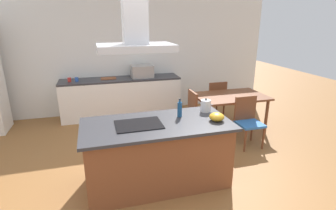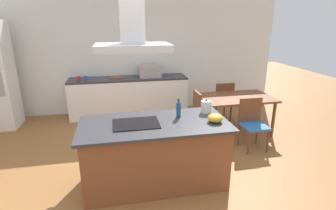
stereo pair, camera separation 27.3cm
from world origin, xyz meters
The scene contains 17 objects.
ground centered at (0.00, 1.50, 0.00)m, with size 16.00×16.00×0.00m, color #936033.
wall_back centered at (0.00, 3.25, 1.35)m, with size 7.20×0.10×2.70m, color white.
kitchen_island centered at (0.00, 0.00, 0.45)m, with size 1.98×0.97×0.90m.
cooktop centered at (-0.24, 0.00, 0.91)m, with size 0.60×0.44×0.01m, color black.
tea_kettle centered at (0.80, 0.25, 0.99)m, with size 0.20×0.15×0.20m.
olive_oil_bottle centered at (0.36, 0.14, 1.01)m, with size 0.06×0.06×0.26m.
mixing_bowl centered at (0.80, -0.14, 0.96)m, with size 0.20×0.20×0.11m, color gold.
back_counter centered at (-0.17, 2.88, 0.45)m, with size 2.73×0.62×0.90m.
countertop_microwave centered at (0.34, 2.88, 1.04)m, with size 0.50×0.38×0.28m, color #9E9993.
coffee_mug_red centered at (-1.28, 2.84, 0.95)m, with size 0.08×0.08×0.09m, color red.
coffee_mug_blue centered at (-1.13, 2.84, 0.95)m, with size 0.08×0.08×0.09m, color #2D56B2.
cutting_board centered at (-0.44, 2.93, 0.91)m, with size 0.34×0.24×0.02m, color brown.
dining_table centered at (1.85, 1.38, 0.67)m, with size 1.40×0.90×0.75m.
chair_facing_island centered at (1.85, 0.72, 0.51)m, with size 0.42×0.42×0.89m.
chair_at_left_end centered at (0.93, 1.38, 0.51)m, with size 0.42×0.42×0.89m.
chair_facing_back_wall centered at (1.85, 2.05, 0.51)m, with size 0.42×0.42×0.89m.
range_hood centered at (-0.24, 0.00, 2.10)m, with size 0.90×0.55×0.78m.
Camera 1 is at (-0.74, -3.16, 2.22)m, focal length 28.20 mm.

